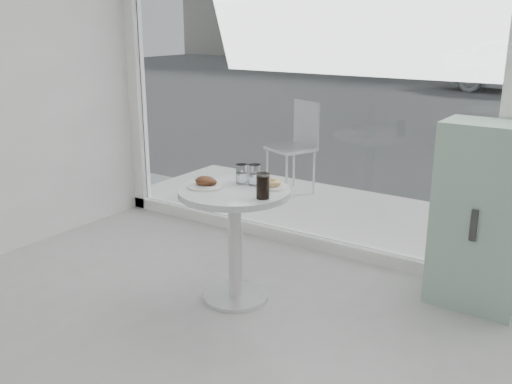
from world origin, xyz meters
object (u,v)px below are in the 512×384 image
Objects in this scene: mint_cabinet at (481,217)px; patio_chair at (297,141)px; main_table at (235,221)px; water_tumbler_a at (242,175)px; water_tumbler_b at (255,176)px; plate_fritter at (206,183)px; cola_glass at (263,186)px; plate_donut at (272,185)px.

mint_cabinet is 2.62m from patio_chair.
main_table is 6.12× the size of water_tumbler_a.
water_tumbler_a is at bearing -152.42° from mint_cabinet.
mint_cabinet is 1.47m from water_tumbler_b.
water_tumbler_b is (0.90, -2.12, 0.24)m from patio_chair.
plate_fritter is 1.52× the size of cola_glass.
mint_cabinet is 1.27× the size of patio_chair.
plate_donut is at bearing -40.78° from patio_chair.
water_tumbler_a is 0.37m from cola_glass.
mint_cabinet is 1.42m from cola_glass.
plate_donut is 0.25m from cola_glass.
plate_fritter is 0.42m from plate_donut.
main_table is 0.34m from plate_donut.
patio_chair is 7.11× the size of water_tumbler_b.
patio_chair is 4.78× the size of plate_donut.
plate_fritter reaches higher than plate_donut.
water_tumbler_b is (-0.13, -0.00, 0.04)m from plate_donut.
mint_cabinet is 1.77m from plate_fritter.
patio_chair is 2.29m from water_tumbler_a.
mint_cabinet reaches higher than water_tumbler_a.
plate_donut is at bearing 5.00° from water_tumbler_a.
patio_chair is 2.36m from plate_donut.
water_tumbler_b is (0.05, 0.16, 0.28)m from main_table.
mint_cabinet reaches higher than plate_fritter.
plate_fritter is 1.75× the size of water_tumbler_b.
main_table is 0.81× the size of patio_chair.
main_table is 4.97× the size of cola_glass.
water_tumbler_a is at bearing -170.99° from water_tumbler_b.
plate_donut reaches higher than main_table.
plate_fritter is (-1.51, -0.89, 0.19)m from mint_cabinet.
water_tumbler_a is (-1.38, -0.69, 0.22)m from mint_cabinet.
main_table is 3.85× the size of plate_donut.
plate_donut is (1.03, -2.11, 0.20)m from patio_chair.
cola_glass reaches higher than main_table.
cola_glass is at bearing -46.52° from water_tumbler_b.
patio_chair reaches higher than water_tumbler_a.
cola_glass is at bearing 0.18° from plate_fritter.
cola_glass reaches higher than water_tumbler_a.
plate_donut is (-1.16, -0.67, 0.19)m from mint_cabinet.
patio_chair is at bearing 147.66° from mint_cabinet.
mint_cabinet reaches higher than cola_glass.
mint_cabinet is at bearing 29.88° from plate_donut.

